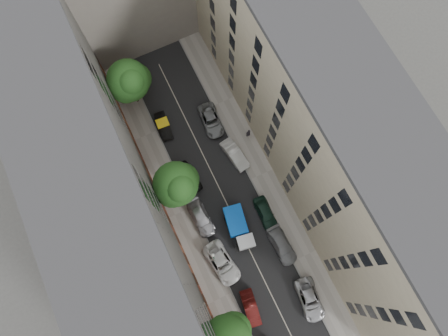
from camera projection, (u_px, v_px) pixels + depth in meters
ground at (222, 193)px, 48.98m from camera, size 120.00×120.00×0.00m
road_surface at (222, 193)px, 48.97m from camera, size 8.00×44.00×0.02m
sidewalk_left at (181, 212)px, 48.25m from camera, size 3.00×44.00×0.15m
sidewalk_right at (262, 174)px, 49.56m from camera, size 3.00×44.00×0.15m
building_left at (117, 219)px, 38.05m from camera, size 8.00×44.00×20.00m
building_right at (318, 127)px, 40.68m from camera, size 8.00×44.00×20.00m
tarp_truck at (238, 227)px, 46.50m from camera, size 2.88×5.51×2.41m
car_left_1 at (251, 308)px, 44.64m from camera, size 2.02×4.30×1.36m
car_left_2 at (222, 263)px, 45.93m from camera, size 3.19×5.70×1.51m
car_left_3 at (201, 218)px, 47.42m from camera, size 2.20×4.99×1.43m
car_left_4 at (189, 177)px, 48.79m from camera, size 2.18×4.45×1.46m
car_left_5 at (164, 126)px, 50.75m from camera, size 1.62×3.98×1.28m
car_right_0 at (310, 300)px, 44.88m from camera, size 2.93×5.24×1.38m
car_right_1 at (282, 245)px, 46.53m from camera, size 2.16×4.92×1.41m
car_right_2 at (266, 213)px, 47.55m from camera, size 1.91×4.37×1.47m
car_right_3 at (235, 154)px, 49.58m from camera, size 2.33×4.73×1.49m
car_right_4 at (211, 120)px, 50.91m from camera, size 2.72×5.14×1.38m
tree_mid at (177, 185)px, 43.26m from camera, size 5.29×5.02×8.54m
tree_far at (130, 82)px, 47.27m from camera, size 5.39×5.13×7.97m
lamp_post at (213, 257)px, 42.57m from camera, size 0.36×0.36×6.96m
pedestrian at (248, 133)px, 50.05m from camera, size 0.70×0.51×1.78m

